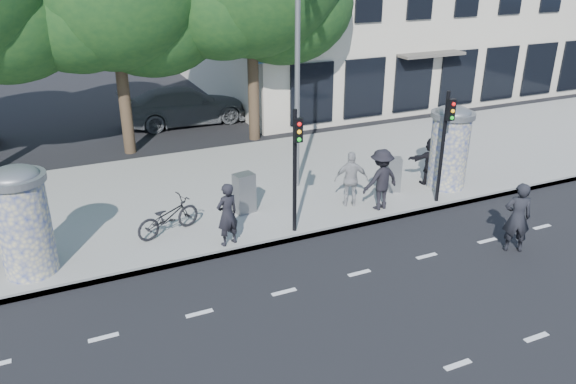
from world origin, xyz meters
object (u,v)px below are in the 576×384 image
traffic_pole_near (296,159)px  traffic_pole_far (445,136)px  ad_column_left (22,219)px  bicycle (168,217)px  cabinet_right (392,174)px  ad_column_right (450,145)px  ped_d (381,179)px  ped_f (431,161)px  man_road (517,217)px  cabinet_left (244,193)px  car_right (185,106)px  ped_e (351,179)px  ped_b (227,214)px  street_lamp (298,40)px

traffic_pole_near → traffic_pole_far: same height
ad_column_left → bicycle: size_ratio=1.42×
traffic_pole_near → cabinet_right: size_ratio=3.10×
ad_column_right → ped_d: bearing=-168.6°
ped_f → man_road: man_road is taller
traffic_pole_near → bicycle: 3.77m
traffic_pole_far → cabinet_left: traffic_pole_far is taller
ad_column_right → cabinet_left: size_ratio=2.23×
bicycle → car_right: size_ratio=0.33×
traffic_pole_near → ped_e: size_ratio=2.02×
ad_column_left → traffic_pole_near: size_ratio=0.78×
bicycle → car_right: car_right is taller
ad_column_left → ped_b: 4.78m
cabinet_right → man_road: bearing=-54.7°
man_road → cabinet_right: size_ratio=1.73×
ped_b → bicycle: 1.81m
traffic_pole_far → ped_f: (0.65, 1.30, -1.30)m
car_right → cabinet_left: bearing=175.2°
ad_column_left → street_lamp: street_lamp is taller
bicycle → ad_column_right: bearing=-112.2°
ad_column_right → ped_e: (-3.59, -0.05, -0.54)m
bicycle → cabinet_right: (7.15, 0.00, 0.06)m
ad_column_left → man_road: 12.04m
traffic_pole_near → ped_e: (2.21, 0.85, -1.24)m
cabinet_left → ped_e: bearing=-27.1°
ad_column_left → bicycle: bearing=9.8°
ad_column_left → street_lamp: size_ratio=0.33×
man_road → cabinet_left: 7.40m
ped_d → cabinet_left: size_ratio=1.54×
ad_column_left → traffic_pole_near: (6.60, -0.71, 0.69)m
ped_f → ad_column_right: bearing=148.4°
street_lamp → ped_b: size_ratio=4.70×
bicycle → car_right: bearing=-36.8°
street_lamp → man_road: size_ratio=4.23×
traffic_pole_near → ped_d: traffic_pole_near is taller
ad_column_left → street_lamp: 8.90m
traffic_pole_far → bicycle: 8.23m
ped_b → bicycle: bearing=-60.8°
traffic_pole_near → ped_d: bearing=6.3°
ad_column_right → car_right: ad_column_right is taller
traffic_pole_far → cabinet_left: 6.07m
car_right → ad_column_right: bearing=-152.2°
street_lamp → man_road: 7.82m
ped_e → cabinet_right: (1.77, 0.45, -0.30)m
traffic_pole_near → street_lamp: 4.07m
ad_column_right → ped_d: 3.00m
traffic_pole_far → ped_f: bearing=63.4°
ped_f → bicycle: (-8.62, 0.00, -0.29)m
street_lamp → bicycle: size_ratio=4.28×
traffic_pole_far → ped_b: bearing=179.5°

